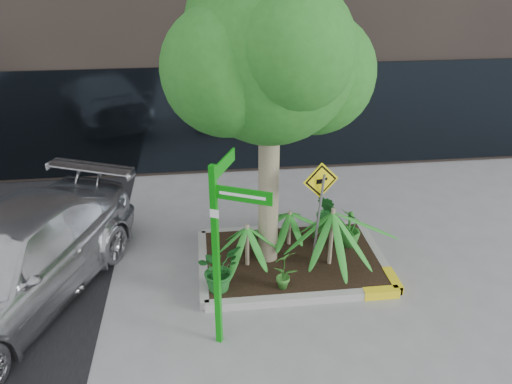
{
  "coord_description": "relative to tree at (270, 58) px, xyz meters",
  "views": [
    {
      "loc": [
        -1.32,
        -7.11,
        5.26
      ],
      "look_at": [
        -0.46,
        0.2,
        1.56
      ],
      "focal_mm": 35.0,
      "sensor_mm": 36.0,
      "label": 1
    }
  ],
  "objects": [
    {
      "name": "ground",
      "position": [
        0.23,
        -0.37,
        -3.7
      ],
      "size": [
        80.0,
        80.0,
        0.0
      ],
      "primitive_type": "plane",
      "color": "gray",
      "rests_on": "ground"
    },
    {
      "name": "planter",
      "position": [
        0.46,
        -0.1,
        -3.6
      ],
      "size": [
        3.35,
        2.36,
        0.15
      ],
      "color": "#9E9E99",
      "rests_on": "ground"
    },
    {
      "name": "tree",
      "position": [
        0.0,
        0.0,
        0.0
      ],
      "size": [
        3.38,
        3.0,
        5.07
      ],
      "color": "gray",
      "rests_on": "ground"
    },
    {
      "name": "palm_front",
      "position": [
        1.06,
        -0.34,
        -2.52
      ],
      "size": [
        1.24,
        1.24,
        1.38
      ],
      "color": "gray",
      "rests_on": "ground"
    },
    {
      "name": "palm_left",
      "position": [
        -0.39,
        -0.2,
        -2.79
      ],
      "size": [
        0.92,
        0.92,
        1.02
      ],
      "color": "gray",
      "rests_on": "ground"
    },
    {
      "name": "palm_back",
      "position": [
        0.46,
        0.38,
        -2.9
      ],
      "size": [
        0.79,
        0.79,
        0.87
      ],
      "color": "gray",
      "rests_on": "ground"
    },
    {
      "name": "parked_car",
      "position": [
        -4.17,
        -0.63,
        -2.96
      ],
      "size": [
        3.94,
        5.56,
        1.49
      ],
      "primitive_type": "imported",
      "rotation": [
        0.0,
        0.0,
        -0.4
      ],
      "color": "silver",
      "rests_on": "ground"
    },
    {
      "name": "shrub_a",
      "position": [
        -0.92,
        -0.82,
        -3.17
      ],
      "size": [
        0.96,
        0.96,
        0.76
      ],
      "primitive_type": "imported",
      "rotation": [
        0.0,
        0.0,
        0.86
      ],
      "color": "#19591F",
      "rests_on": "planter"
    },
    {
      "name": "shrub_b",
      "position": [
        1.57,
        0.22,
        -3.19
      ],
      "size": [
        0.53,
        0.53,
        0.73
      ],
      "primitive_type": "imported",
      "rotation": [
        0.0,
        0.0,
        1.95
      ],
      "color": "#246D20",
      "rests_on": "planter"
    },
    {
      "name": "shrub_c",
      "position": [
        0.14,
        -0.92,
        -3.19
      ],
      "size": [
        0.52,
        0.52,
        0.73
      ],
      "primitive_type": "imported",
      "rotation": [
        0.0,
        0.0,
        3.6
      ],
      "color": "#2E6C21",
      "rests_on": "planter"
    },
    {
      "name": "shrub_d",
      "position": [
        1.26,
        0.77,
        -3.15
      ],
      "size": [
        0.54,
        0.54,
        0.81
      ],
      "primitive_type": "imported",
      "rotation": [
        0.0,
        0.0,
        4.98
      ],
      "color": "#19561E",
      "rests_on": "planter"
    },
    {
      "name": "street_sign_post",
      "position": [
        -0.9,
        -1.85,
        -1.96
      ],
      "size": [
        0.77,
        1.04,
        2.82
      ],
      "rotation": [
        0.0,
        0.0,
        -0.42
      ],
      "color": "#0D9410",
      "rests_on": "ground"
    },
    {
      "name": "cattle_sign",
      "position": [
        0.78,
        -0.44,
        -2.2
      ],
      "size": [
        0.61,
        0.29,
        2.0
      ],
      "rotation": [
        0.0,
        0.0,
        0.21
      ],
      "color": "slate",
      "rests_on": "ground"
    }
  ]
}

